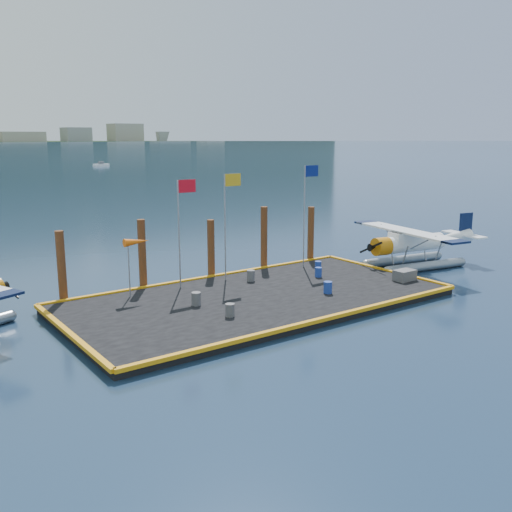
# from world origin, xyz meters

# --- Properties ---
(ground) EXTENTS (4000.00, 4000.00, 0.00)m
(ground) POSITION_xyz_m (0.00, 0.00, 0.00)
(ground) COLOR #162844
(ground) RESTS_ON ground
(dock) EXTENTS (20.00, 10.00, 0.40)m
(dock) POSITION_xyz_m (0.00, 0.00, 0.20)
(dock) COLOR black
(dock) RESTS_ON ground
(dock_bumpers) EXTENTS (20.25, 10.25, 0.18)m
(dock_bumpers) POSITION_xyz_m (0.00, 0.00, 0.49)
(dock_bumpers) COLOR orange
(dock_bumpers) RESTS_ON dock
(seaplane_d) EXTENTS (8.92, 9.77, 3.45)m
(seaplane_d) POSITION_xyz_m (13.22, 0.66, 1.50)
(seaplane_d) COLOR gray
(seaplane_d) RESTS_ON ground
(drum_0) EXTENTS (0.48, 0.48, 0.67)m
(drum_0) POSITION_xyz_m (-3.46, 0.38, 0.73)
(drum_0) COLOR #504F54
(drum_0) RESTS_ON dock
(drum_1) EXTENTS (0.45, 0.45, 0.64)m
(drum_1) POSITION_xyz_m (3.43, -1.82, 0.72)
(drum_1) COLOR #1B3799
(drum_1) RESTS_ON dock
(drum_2) EXTENTS (0.41, 0.41, 0.58)m
(drum_2) POSITION_xyz_m (5.46, 1.20, 0.69)
(drum_2) COLOR #1B3799
(drum_2) RESTS_ON dock
(drum_3) EXTENTS (0.44, 0.44, 0.62)m
(drum_3) POSITION_xyz_m (-3.08, -2.11, 0.71)
(drum_3) COLOR #504F54
(drum_3) RESTS_ON dock
(drum_4) EXTENTS (0.40, 0.40, 0.56)m
(drum_4) POSITION_xyz_m (6.65, 2.55, 0.68)
(drum_4) COLOR #1B3799
(drum_4) RESTS_ON dock
(drum_5) EXTENTS (0.46, 0.46, 0.64)m
(drum_5) POSITION_xyz_m (1.58, 2.77, 0.72)
(drum_5) COLOR #504F54
(drum_5) RESTS_ON dock
(crate) EXTENTS (1.25, 0.83, 0.62)m
(crate) POSITION_xyz_m (9.00, -2.41, 0.71)
(crate) COLOR #504F54
(crate) RESTS_ON dock
(flagpole_red) EXTENTS (1.14, 0.08, 6.00)m
(flagpole_red) POSITION_xyz_m (-2.29, 3.80, 4.40)
(flagpole_red) COLOR gray
(flagpole_red) RESTS_ON dock
(flagpole_yellow) EXTENTS (1.14, 0.08, 6.20)m
(flagpole_yellow) POSITION_xyz_m (0.70, 3.80, 4.51)
(flagpole_yellow) COLOR gray
(flagpole_yellow) RESTS_ON dock
(flagpole_blue) EXTENTS (1.14, 0.08, 6.50)m
(flagpole_blue) POSITION_xyz_m (6.70, 3.80, 4.69)
(flagpole_blue) COLOR gray
(flagpole_blue) RESTS_ON dock
(windsock) EXTENTS (1.40, 0.44, 3.12)m
(windsock) POSITION_xyz_m (-5.03, 3.80, 3.23)
(windsock) COLOR gray
(windsock) RESTS_ON dock
(piling_0) EXTENTS (0.44, 0.44, 4.00)m
(piling_0) POSITION_xyz_m (-8.50, 5.40, 2.00)
(piling_0) COLOR #4D2F16
(piling_0) RESTS_ON ground
(piling_1) EXTENTS (0.44, 0.44, 4.20)m
(piling_1) POSITION_xyz_m (-4.00, 5.40, 2.10)
(piling_1) COLOR #4D2F16
(piling_1) RESTS_ON ground
(piling_2) EXTENTS (0.44, 0.44, 3.80)m
(piling_2) POSITION_xyz_m (0.50, 5.40, 1.90)
(piling_2) COLOR #4D2F16
(piling_2) RESTS_ON ground
(piling_3) EXTENTS (0.44, 0.44, 4.30)m
(piling_3) POSITION_xyz_m (4.50, 5.40, 2.15)
(piling_3) COLOR #4D2F16
(piling_3) RESTS_ON ground
(piling_4) EXTENTS (0.44, 0.44, 4.00)m
(piling_4) POSITION_xyz_m (8.50, 5.40, 2.00)
(piling_4) COLOR #4D2F16
(piling_4) RESTS_ON ground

